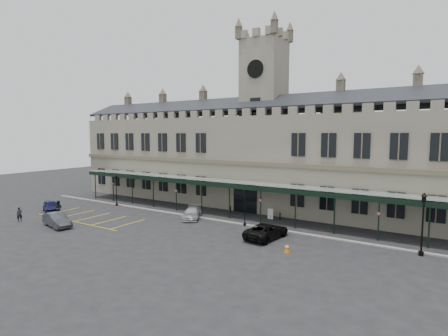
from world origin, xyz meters
The scene contains 21 objects.
ground centered at (0.00, 0.00, 0.00)m, with size 140.00×140.00×0.00m, color black.
station_building centered at (0.00, 15.91, 6.47)m, with size 60.00×10.36×17.30m.
clock_tower centered at (0.00, 16.00, 13.11)m, with size 5.60×5.60×24.80m.
canopy centered at (0.00, 7.46, 2.40)m, with size 50.00×4.10×4.30m.
kerb centered at (0.00, 5.50, 0.06)m, with size 60.00×0.40×0.12m, color gray.
parking_markings centered at (-14.00, -1.50, 0.00)m, with size 16.00×6.00×0.01m, color gold, non-canonical shape.
tree_behind_left centered at (-22.00, 25.00, 12.81)m, with size 6.00×6.00×16.00m.
tree_behind_mid centered at (8.00, 25.00, 12.81)m, with size 6.00×6.00×16.00m.
lamp_post_left centered at (-16.88, 5.13, 2.59)m, with size 0.41×0.41×4.37m.
lamp_post_mid centered at (3.06, 5.35, 2.47)m, with size 0.39×0.39×4.17m.
lamp_post_right centered at (19.59, 4.83, 3.07)m, with size 0.49×0.49×5.18m.
traffic_cone centered at (10.14, -0.25, 0.37)m, with size 0.47×0.47×0.75m.
sign_board centered at (4.17, 9.45, 0.59)m, with size 0.71×0.12×1.21m.
bollard_left centered at (-1.29, 9.54, 0.43)m, with size 0.15×0.15×0.85m, color black.
bollard_right centered at (5.31, 9.54, 0.42)m, with size 0.15×0.15×0.84m, color black.
car_left_a centered at (-20.70, -1.96, 0.74)m, with size 1.75×4.35×1.48m, color #0C0F38.
car_left_b centered at (-13.57, -5.67, 0.74)m, with size 1.56×4.48×1.48m, color #2F3136.
car_taxi centered at (-3.64, 4.80, 0.65)m, with size 1.82×4.48×1.30m, color #A6A9AE.
car_van centered at (7.00, 2.44, 0.71)m, with size 2.37×5.13×1.43m, color black.
person_a centered at (-19.20, -6.62, 0.81)m, with size 0.59×0.39×1.62m, color black.
person_b centered at (-18.30, -2.52, 0.90)m, with size 0.88×0.69×1.81m, color black.
Camera 1 is at (20.77, -26.82, 9.80)m, focal length 28.00 mm.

